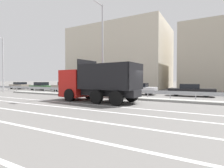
# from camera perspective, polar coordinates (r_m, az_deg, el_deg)

# --- Properties ---
(ground_plane) EXTENTS (320.00, 320.00, 0.00)m
(ground_plane) POSITION_cam_1_polar(r_m,az_deg,el_deg) (14.06, 7.48, -5.94)
(ground_plane) COLOR #605E5B
(lane_strip_0) EXTENTS (67.06, 0.16, 0.01)m
(lane_strip_0) POSITION_cam_1_polar(r_m,az_deg,el_deg) (13.04, -8.63, -6.51)
(lane_strip_0) COLOR silver
(lane_strip_0) RESTS_ON ground_plane
(lane_strip_1) EXTENTS (67.06, 0.16, 0.01)m
(lane_strip_1) POSITION_cam_1_polar(r_m,az_deg,el_deg) (11.64, -14.28, -7.50)
(lane_strip_1) COLOR silver
(lane_strip_1) RESTS_ON ground_plane
(lane_strip_2) EXTENTS (67.06, 0.16, 0.01)m
(lane_strip_2) POSITION_cam_1_polar(r_m,az_deg,el_deg) (10.19, -22.83, -8.86)
(lane_strip_2) COLOR silver
(lane_strip_2) RESTS_ON ground_plane
(lane_strip_3) EXTENTS (67.06, 0.16, 0.01)m
(lane_strip_3) POSITION_cam_1_polar(r_m,az_deg,el_deg) (9.13, -32.81, -10.19)
(lane_strip_3) COLOR silver
(lane_strip_3) RESTS_ON ground_plane
(median_island) EXTENTS (36.88, 1.10, 0.18)m
(median_island) POSITION_cam_1_polar(r_m,az_deg,el_deg) (15.87, 10.10, -4.77)
(median_island) COLOR gray
(median_island) RESTS_ON ground_plane
(median_guardrail) EXTENTS (67.06, 0.09, 0.78)m
(median_guardrail) POSITION_cam_1_polar(r_m,az_deg,el_deg) (17.15, 11.63, -2.70)
(median_guardrail) COLOR #9EA0A5
(median_guardrail) RESTS_ON ground_plane
(dump_truck) EXTENTS (7.14, 3.11, 3.47)m
(dump_truck) POSITION_cam_1_polar(r_m,az_deg,el_deg) (14.99, -7.25, -0.39)
(dump_truck) COLOR red
(dump_truck) RESTS_ON ground_plane
(median_road_sign) EXTENTS (0.80, 0.16, 2.63)m
(median_road_sign) POSITION_cam_1_polar(r_m,az_deg,el_deg) (18.82, -8.46, 0.25)
(median_road_sign) COLOR white
(median_road_sign) RESTS_ON ground_plane
(street_lamp_0) EXTENTS (0.70, 2.65, 8.11)m
(street_lamp_0) POSITION_cam_1_polar(r_m,az_deg,el_deg) (31.03, -32.42, 6.38)
(street_lamp_0) COLOR #ADADB2
(street_lamp_0) RESTS_ON ground_plane
(street_lamp_1) EXTENTS (0.70, 2.40, 9.21)m
(street_lamp_1) POSITION_cam_1_polar(r_m,az_deg,el_deg) (17.56, -3.41, 12.33)
(street_lamp_1) COLOR #ADADB2
(street_lamp_1) RESTS_ON ground_plane
(parked_car_0) EXTENTS (4.53, 2.23, 1.31)m
(parked_car_0) POSITION_cam_1_polar(r_m,az_deg,el_deg) (37.86, -27.88, -0.40)
(parked_car_0) COLOR gray
(parked_car_0) RESTS_ON ground_plane
(parked_car_1) EXTENTS (4.88, 2.07, 1.37)m
(parked_car_1) POSITION_cam_1_polar(r_m,az_deg,el_deg) (32.23, -21.99, -0.62)
(parked_car_1) COLOR #335B33
(parked_car_1) RESTS_ON ground_plane
(parked_car_2) EXTENTS (4.90, 2.19, 1.42)m
(parked_car_2) POSITION_cam_1_polar(r_m,az_deg,el_deg) (27.50, -14.43, -0.81)
(parked_car_2) COLOR gray
(parked_car_2) RESTS_ON ground_plane
(parked_car_3) EXTENTS (4.41, 2.07, 1.52)m
(parked_car_3) POSITION_cam_1_polar(r_m,az_deg,el_deg) (24.51, -5.10, -0.99)
(parked_car_3) COLOR #A3A3A8
(parked_car_3) RESTS_ON ground_plane
(parked_car_4) EXTENTS (4.32, 2.17, 1.38)m
(parked_car_4) POSITION_cam_1_polar(r_m,az_deg,el_deg) (21.34, 8.78, -1.51)
(parked_car_4) COLOR silver
(parked_car_4) RESTS_ON ground_plane
(parked_car_5) EXTENTS (4.70, 1.93, 1.34)m
(parked_car_5) POSITION_cam_1_polar(r_m,az_deg,el_deg) (20.77, 24.33, -1.76)
(parked_car_5) COLOR black
(parked_car_5) RESTS_ON ground_plane
(background_building_0) EXTENTS (21.09, 14.21, 13.34)m
(background_building_0) POSITION_cam_1_polar(r_m,az_deg,el_deg) (41.13, 2.88, 8.27)
(background_building_0) COLOR beige
(background_building_0) RESTS_ON ground_plane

